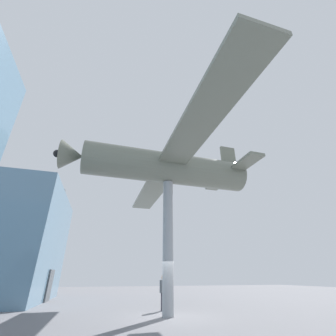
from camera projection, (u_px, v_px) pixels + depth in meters
ground_plane at (168, 317)px, 10.89m from camera, size 80.00×80.00×0.00m
support_pylon_central at (168, 241)px, 12.43m from camera, size 0.59×0.59×7.07m
suspended_airplane at (164, 167)px, 14.35m from camera, size 19.07×11.97×3.29m
visitor_person at (163, 289)px, 13.38m from camera, size 0.31×0.44×1.87m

